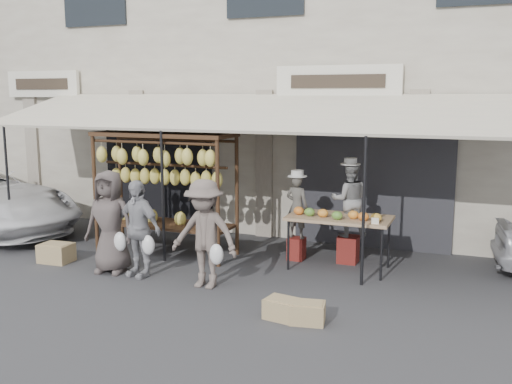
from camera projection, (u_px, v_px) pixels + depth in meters
ground_plane at (183, 288)px, 8.67m from camera, size 90.00×90.00×0.00m
shophouse at (309, 64)px, 14.00m from camera, size 24.00×6.15×7.30m
awning at (241, 113)px, 10.32m from camera, size 10.00×2.35×2.92m
banana_rack at (163, 169)px, 10.26m from camera, size 2.60×0.90×2.24m
produce_table at (339, 218)px, 9.45m from camera, size 1.70×0.90×1.04m
vendor_left at (297, 206)px, 10.01m from camera, size 0.45×0.34×1.13m
vendor_right at (349, 200)px, 9.80m from camera, size 0.75×0.66×1.29m
customer_left at (110, 222)px, 9.32m from camera, size 0.88×0.63×1.70m
customer_mid at (138, 229)px, 9.11m from camera, size 0.98×0.56×1.57m
customer_right at (205, 234)px, 8.58m from camera, size 1.08×0.63×1.66m
stool_left at (296, 249)px, 10.14m from camera, size 0.31×0.31×0.40m
stool_right at (348, 249)px, 9.95m from camera, size 0.39×0.39×0.47m
crate_near_a at (283, 309)px, 7.46m from camera, size 0.49×0.40×0.26m
crate_near_b at (307, 313)px, 7.32m from camera, size 0.49×0.41×0.26m
crate_far at (56, 253)px, 9.99m from camera, size 0.56×0.44×0.32m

